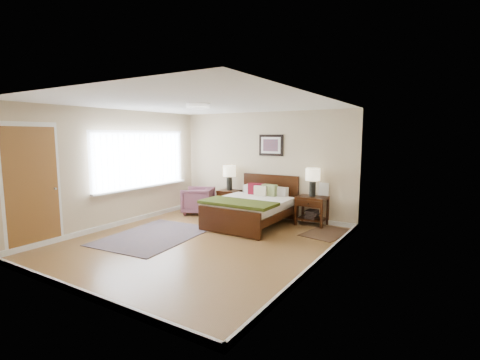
{
  "coord_description": "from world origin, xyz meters",
  "views": [
    {
      "loc": [
        3.88,
        -4.88,
        1.95
      ],
      "look_at": [
        0.2,
        1.07,
        1.05
      ],
      "focal_mm": 26.0,
      "sensor_mm": 36.0,
      "label": 1
    }
  ],
  "objects": [
    {
      "name": "floor",
      "position": [
        0.0,
        0.0,
        0.0
      ],
      "size": [
        5.0,
        5.0,
        0.0
      ],
      "primitive_type": "plane",
      "color": "brown",
      "rests_on": "ground"
    },
    {
      "name": "back_wall",
      "position": [
        0.0,
        2.5,
        1.25
      ],
      "size": [
        4.5,
        0.04,
        2.5
      ],
      "primitive_type": "cube",
      "color": "#C1AE8C",
      "rests_on": "ground"
    },
    {
      "name": "front_wall",
      "position": [
        0.0,
        -2.5,
        1.25
      ],
      "size": [
        4.5,
        0.04,
        2.5
      ],
      "primitive_type": "cube",
      "color": "#C1AE8C",
      "rests_on": "ground"
    },
    {
      "name": "left_wall",
      "position": [
        -2.25,
        0.0,
        1.25
      ],
      "size": [
        0.04,
        5.0,
        2.5
      ],
      "primitive_type": "cube",
      "color": "#C1AE8C",
      "rests_on": "ground"
    },
    {
      "name": "right_wall",
      "position": [
        2.25,
        0.0,
        1.25
      ],
      "size": [
        0.04,
        5.0,
        2.5
      ],
      "primitive_type": "cube",
      "color": "#C1AE8C",
      "rests_on": "ground"
    },
    {
      "name": "ceiling",
      "position": [
        0.0,
        0.0,
        2.5
      ],
      "size": [
        4.5,
        5.0,
        0.02
      ],
      "primitive_type": "cube",
      "color": "white",
      "rests_on": "back_wall"
    },
    {
      "name": "window",
      "position": [
        -2.2,
        0.7,
        1.38
      ],
      "size": [
        0.11,
        2.72,
        1.32
      ],
      "color": "silver",
      "rests_on": "left_wall"
    },
    {
      "name": "door",
      "position": [
        -2.23,
        -1.75,
        1.07
      ],
      "size": [
        0.06,
        1.0,
        2.18
      ],
      "color": "silver",
      "rests_on": "ground"
    },
    {
      "name": "ceil_fixture",
      "position": [
        0.0,
        0.0,
        2.47
      ],
      "size": [
        0.44,
        0.44,
        0.08
      ],
      "color": "white",
      "rests_on": "ceiling"
    },
    {
      "name": "bed",
      "position": [
        0.2,
        1.58,
        0.47
      ],
      "size": [
        1.56,
        1.87,
        1.01
      ],
      "color": "black",
      "rests_on": "ground"
    },
    {
      "name": "wall_art",
      "position": [
        0.2,
        2.47,
        1.72
      ],
      "size": [
        0.62,
        0.05,
        0.5
      ],
      "color": "black",
      "rests_on": "back_wall"
    },
    {
      "name": "nightstand_left",
      "position": [
        -0.85,
        2.25,
        0.47
      ],
      "size": [
        0.5,
        0.45,
        0.59
      ],
      "color": "black",
      "rests_on": "ground"
    },
    {
      "name": "nightstand_right",
      "position": [
        1.31,
        2.26,
        0.38
      ],
      "size": [
        0.64,
        0.48,
        0.63
      ],
      "color": "black",
      "rests_on": "ground"
    },
    {
      "name": "lamp_left",
      "position": [
        -0.85,
        2.27,
        1.01
      ],
      "size": [
        0.31,
        0.31,
        0.61
      ],
      "color": "black",
      "rests_on": "nightstand_left"
    },
    {
      "name": "lamp_right",
      "position": [
        1.31,
        2.27,
        1.05
      ],
      "size": [
        0.31,
        0.31,
        0.61
      ],
      "color": "black",
      "rests_on": "nightstand_right"
    },
    {
      "name": "armchair",
      "position": [
        -1.51,
        1.85,
        0.33
      ],
      "size": [
        0.95,
        0.94,
        0.66
      ],
      "primitive_type": "imported",
      "rotation": [
        0.0,
        0.0,
        -1.17
      ],
      "color": "brown",
      "rests_on": "ground"
    },
    {
      "name": "rug_persian",
      "position": [
        -1.01,
        -0.16,
        0.01
      ],
      "size": [
        1.71,
        2.28,
        0.01
      ],
      "primitive_type": "cube",
      "rotation": [
        0.0,
        0.0,
        0.09
      ],
      "color": "#0E1D46",
      "rests_on": "ground"
    },
    {
      "name": "rug_navy",
      "position": [
        1.8,
        1.8,
        0.01
      ],
      "size": [
        0.88,
        1.17,
        0.01
      ],
      "primitive_type": "cube",
      "rotation": [
        0.0,
        0.0,
        -0.17
      ],
      "color": "black",
      "rests_on": "ground"
    }
  ]
}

